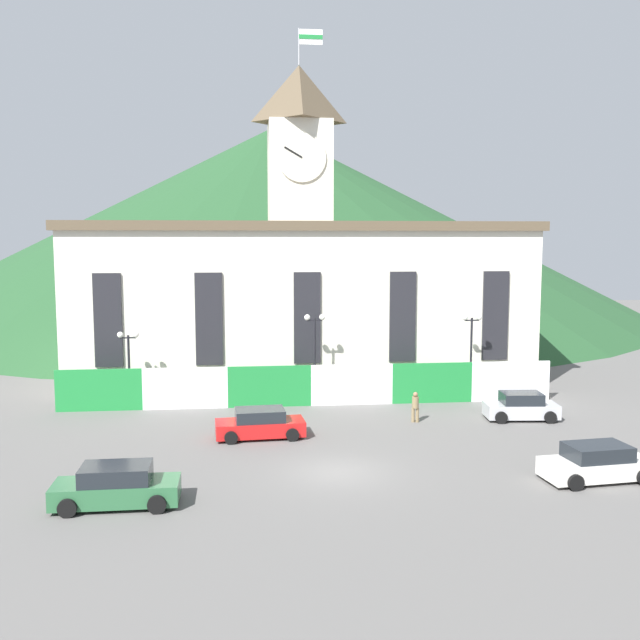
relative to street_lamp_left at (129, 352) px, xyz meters
The scene contains 12 objects.
ground_plane 17.22m from the street_lamp_left, 50.93° to the right, with size 160.00×160.00×0.00m, color #605E5B.
civic_building 13.29m from the street_lamp_left, 35.00° to the left, with size 30.80×12.17×23.95m.
banner_fence 10.89m from the street_lamp_left, ahead, with size 29.39×0.12×2.44m.
hillside_backdrop 55.27m from the street_lamp_left, 78.74° to the left, with size 95.81×95.81×24.32m, color #234C28.
street_lamp_left is the anchor object (origin of this frame).
street_lamp_far_right 10.98m from the street_lamp_left, ahead, with size 1.26×0.36×5.37m.
street_lamp_far_left 20.67m from the street_lamp_left, ahead, with size 1.26×0.36×5.25m.
car_red_sedan 10.85m from the street_lamp_left, 44.67° to the right, with size 4.52×2.37×1.45m.
car_green_wagon 16.34m from the street_lamp_left, 82.95° to the right, with size 4.62×2.16×1.55m.
car_silver_hatch 22.61m from the street_lamp_left, 13.70° to the right, with size 4.04×2.29×1.50m.
car_white_taxi 26.13m from the street_lamp_left, 35.81° to the right, with size 4.66×2.49×1.50m.
pedestrian 16.92m from the street_lamp_left, 18.39° to the right, with size 0.42×0.42×1.66m.
Camera 1 is at (-3.87, -29.05, 9.86)m, focal length 40.00 mm.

